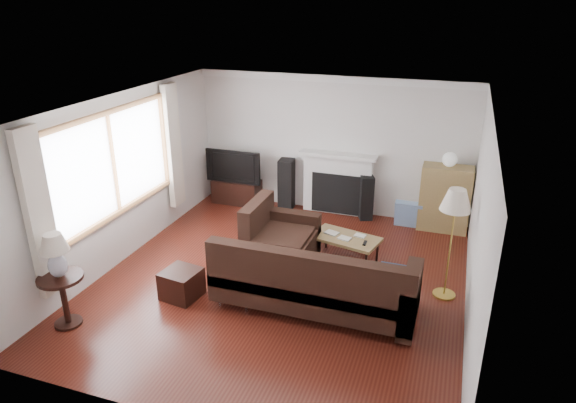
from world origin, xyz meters
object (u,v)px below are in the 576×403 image
(tv_stand, at_px, (237,191))
(coffee_table, at_px, (345,248))
(side_table, at_px, (64,300))
(sectional_sofa, at_px, (315,277))
(floor_lamp, at_px, (451,244))
(bookshelf, at_px, (445,198))

(tv_stand, distance_m, coffee_table, 2.99)
(side_table, bearing_deg, tv_stand, 85.43)
(sectional_sofa, height_order, floor_lamp, floor_lamp)
(floor_lamp, bearing_deg, coffee_table, 160.03)
(floor_lamp, distance_m, side_table, 4.90)
(coffee_table, height_order, floor_lamp, floor_lamp)
(sectional_sofa, xyz_separation_m, floor_lamp, (1.58, 0.84, 0.32))
(tv_stand, xyz_separation_m, side_table, (-0.35, -4.33, 0.11))
(sectional_sofa, xyz_separation_m, side_table, (-2.79, -1.34, -0.12))
(sectional_sofa, bearing_deg, tv_stand, 129.28)
(tv_stand, height_order, side_table, side_table)
(sectional_sofa, relative_size, side_table, 4.16)
(bookshelf, bearing_deg, side_table, -134.03)
(tv_stand, height_order, sectional_sofa, sectional_sofa)
(tv_stand, distance_m, floor_lamp, 4.59)
(coffee_table, distance_m, side_table, 3.96)
(bookshelf, bearing_deg, coffee_table, -129.41)
(tv_stand, distance_m, side_table, 4.34)
(sectional_sofa, bearing_deg, side_table, -154.35)
(sectional_sofa, xyz_separation_m, coffee_table, (0.08, 1.38, -0.26))
(bookshelf, height_order, floor_lamp, floor_lamp)
(tv_stand, relative_size, sectional_sofa, 0.33)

